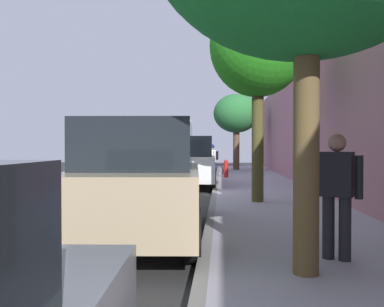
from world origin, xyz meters
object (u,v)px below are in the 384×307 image
parked_sedan_dark_blue_far (200,161)px  bicycle_at_curb (208,171)px  parked_suv_tan_second (143,179)px  street_tree_mid_block (258,47)px  parked_suv_white_mid (191,161)px  pedestrian_on_phone (337,189)px  fire_hydrant (226,168)px  cyclist_with_backpack (212,157)px  street_tree_far_end (236,114)px

parked_sedan_dark_blue_far → bicycle_at_curb: parked_sedan_dark_blue_far is taller
parked_suv_tan_second → street_tree_mid_block: bearing=59.1°
parked_suv_white_mid → pedestrian_on_phone: parked_suv_white_mid is taller
parked_suv_tan_second → parked_sedan_dark_blue_far: (0.04, 18.42, -0.27)m
street_tree_mid_block → fire_hydrant: bearing=94.8°
parked_suv_white_mid → street_tree_mid_block: size_ratio=0.88×
parked_suv_tan_second → pedestrian_on_phone: (2.79, -1.68, 0.02)m
street_tree_mid_block → pedestrian_on_phone: bearing=-84.8°
pedestrian_on_phone → parked_sedan_dark_blue_far: bearing=97.8°
cyclist_with_backpack → street_tree_mid_block: (1.40, -10.01, 3.11)m
parked_suv_white_mid → fire_hydrant: size_ratio=5.65×
parked_sedan_dark_blue_far → street_tree_mid_block: street_tree_mid_block is taller
parked_suv_white_mid → street_tree_mid_block: street_tree_mid_block is taller
bicycle_at_curb → street_tree_far_end: street_tree_far_end is taller
pedestrian_on_phone → fire_hydrant: 14.25m
bicycle_at_curb → fire_hydrant: size_ratio=1.90×
parked_suv_tan_second → fire_hydrant: size_ratio=5.73×
cyclist_with_backpack → street_tree_far_end: street_tree_far_end is taller
bicycle_at_curb → fire_hydrant: bearing=-63.1°
bicycle_at_curb → street_tree_mid_block: bearing=-81.2°
cyclist_with_backpack → street_tree_mid_block: street_tree_mid_block is taller
cyclist_with_backpack → street_tree_mid_block: size_ratio=0.32×
parked_suv_tan_second → fire_hydrant: (1.56, 12.50, -0.44)m
parked_suv_tan_second → parked_suv_white_mid: (0.13, 9.13, 0.00)m
parked_sedan_dark_blue_far → pedestrian_on_phone: bearing=-82.2°
bicycle_at_curb → parked_sedan_dark_blue_far: bearing=98.6°
parked_sedan_dark_blue_far → street_tree_mid_block: (2.25, -14.60, 3.43)m
bicycle_at_curb → pedestrian_on_phone: 16.11m
bicycle_at_curb → street_tree_mid_block: (1.62, -10.45, 3.81)m
pedestrian_on_phone → fire_hydrant: (-1.23, 14.19, -0.46)m
parked_suv_white_mid → bicycle_at_curb: parked_suv_white_mid is taller
pedestrian_on_phone → fire_hydrant: bearing=95.0°
cyclist_with_backpack → fire_hydrant: size_ratio=2.08×
parked_suv_tan_second → street_tree_far_end: size_ratio=0.99×
parked_sedan_dark_blue_far → bicycle_at_curb: size_ratio=2.80×
parked_suv_tan_second → street_tree_mid_block: street_tree_mid_block is taller
parked_sedan_dark_blue_far → cyclist_with_backpack: 4.68m
fire_hydrant → cyclist_with_backpack: bearing=117.0°
cyclist_with_backpack → fire_hydrant: cyclist_with_backpack is taller
parked_suv_white_mid → cyclist_with_backpack: size_ratio=2.71×
street_tree_mid_block → bicycle_at_curb: bearing=98.8°
parked_suv_white_mid → street_tree_mid_block: 6.55m
pedestrian_on_phone → street_tree_mid_block: bearing=95.2°
parked_suv_white_mid → pedestrian_on_phone: 11.14m
street_tree_far_end → pedestrian_on_phone: street_tree_far_end is taller
cyclist_with_backpack → fire_hydrant: bearing=-63.0°
street_tree_far_end → street_tree_mid_block: bearing=-90.0°
fire_hydrant → street_tree_far_end: bearing=84.0°
fire_hydrant → pedestrian_on_phone: bearing=-85.0°
street_tree_mid_block → parked_suv_white_mid: bearing=112.0°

